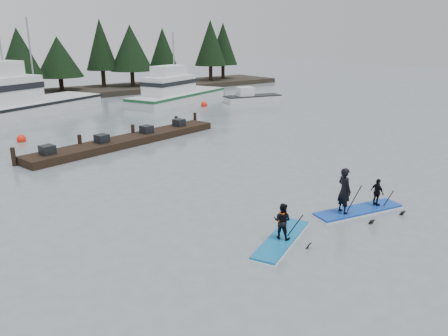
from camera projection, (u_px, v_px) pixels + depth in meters
ground at (333, 239)px, 14.92m from camera, size 160.00×160.00×0.00m
far_shore at (13, 98)px, 46.29m from camera, size 70.00×8.00×0.60m
treeline at (14, 100)px, 46.38m from camera, size 60.00×4.00×8.00m
fishing_boat_large at (13, 109)px, 36.84m from camera, size 16.08×10.49×9.08m
fishing_boat_medium at (176, 97)px, 44.85m from camera, size 13.05×8.07×7.77m
skiff at (253, 99)px, 45.21m from camera, size 6.17×3.15×0.69m
floating_dock at (129, 140)px, 27.84m from camera, size 13.84×4.62×0.46m
buoy_b at (22, 142)px, 28.49m from camera, size 0.59×0.59×0.59m
buoy_c at (204, 106)px, 42.54m from camera, size 0.63×0.63×0.63m
paddleboard_solo at (282, 230)px, 14.62m from camera, size 3.49×2.18×1.83m
paddleboard_duo at (356, 199)px, 16.93m from camera, size 3.88×1.74×2.42m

